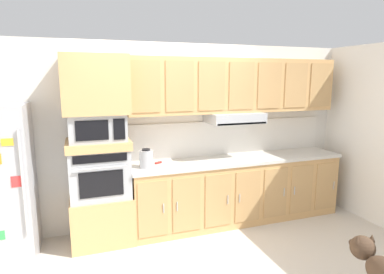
{
  "coord_description": "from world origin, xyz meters",
  "views": [
    {
      "loc": [
        -1.12,
        -3.25,
        2.03
      ],
      "look_at": [
        0.19,
        0.5,
        1.31
      ],
      "focal_mm": 30.47,
      "sensor_mm": 36.0,
      "label": 1
    }
  ],
  "objects_px": {
    "built_in_oven": "(100,172)",
    "microwave": "(97,127)",
    "screwdriver": "(159,163)",
    "electric_kettle": "(146,159)"
  },
  "relations": [
    {
      "from": "microwave",
      "to": "screwdriver",
      "type": "height_order",
      "value": "microwave"
    },
    {
      "from": "microwave",
      "to": "electric_kettle",
      "type": "height_order",
      "value": "microwave"
    },
    {
      "from": "electric_kettle",
      "to": "microwave",
      "type": "bearing_deg",
      "value": 175.26
    },
    {
      "from": "microwave",
      "to": "screwdriver",
      "type": "relative_size",
      "value": 3.97
    },
    {
      "from": "screwdriver",
      "to": "electric_kettle",
      "type": "xyz_separation_m",
      "value": [
        -0.19,
        -0.12,
        0.1
      ]
    },
    {
      "from": "microwave",
      "to": "screwdriver",
      "type": "distance_m",
      "value": 0.93
    },
    {
      "from": "built_in_oven",
      "to": "screwdriver",
      "type": "distance_m",
      "value": 0.77
    },
    {
      "from": "built_in_oven",
      "to": "microwave",
      "type": "relative_size",
      "value": 1.09
    },
    {
      "from": "microwave",
      "to": "electric_kettle",
      "type": "distance_m",
      "value": 0.71
    },
    {
      "from": "built_in_oven",
      "to": "microwave",
      "type": "height_order",
      "value": "microwave"
    }
  ]
}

